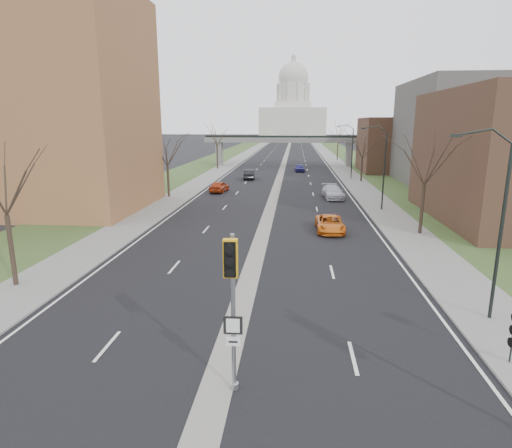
# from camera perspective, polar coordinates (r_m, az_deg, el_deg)

# --- Properties ---
(ground) EXTENTS (700.00, 700.00, 0.00)m
(ground) POSITION_cam_1_polar(r_m,az_deg,el_deg) (16.33, -5.04, -20.15)
(ground) COLOR black
(ground) RESTS_ON ground
(road_surface) EXTENTS (20.00, 600.00, 0.01)m
(road_surface) POSITION_cam_1_polar(r_m,az_deg,el_deg) (163.66, 4.36, 10.09)
(road_surface) COLOR black
(road_surface) RESTS_ON ground
(median_strip) EXTENTS (1.20, 600.00, 0.02)m
(median_strip) POSITION_cam_1_polar(r_m,az_deg,el_deg) (163.66, 4.36, 10.09)
(median_strip) COLOR gray
(median_strip) RESTS_ON ground
(sidewalk_right) EXTENTS (4.00, 600.00, 0.12)m
(sidewalk_right) POSITION_cam_1_polar(r_m,az_deg,el_deg) (163.91, 8.62, 10.01)
(sidewalk_right) COLOR gray
(sidewalk_right) RESTS_ON ground
(sidewalk_left) EXTENTS (4.00, 600.00, 0.12)m
(sidewalk_left) POSITION_cam_1_polar(r_m,az_deg,el_deg) (164.29, 0.10, 10.16)
(sidewalk_left) COLOR gray
(sidewalk_left) RESTS_ON ground
(grass_verge_right) EXTENTS (8.00, 600.00, 0.10)m
(grass_verge_right) POSITION_cam_1_polar(r_m,az_deg,el_deg) (164.37, 10.74, 9.93)
(grass_verge_right) COLOR #314721
(grass_verge_right) RESTS_ON ground
(grass_verge_left) EXTENTS (8.00, 600.00, 0.10)m
(grass_verge_left) POSITION_cam_1_polar(r_m,az_deg,el_deg) (164.93, -2.01, 10.16)
(grass_verge_left) COLOR #314721
(grass_verge_left) RESTS_ON ground
(apartment_building) EXTENTS (25.00, 16.00, 22.00)m
(apartment_building) POSITION_cam_1_polar(r_m,az_deg,el_deg) (52.00, -29.07, 13.89)
(apartment_building) COLOR #935C3A
(apartment_building) RESTS_ON ground
(commercial_block_mid) EXTENTS (18.00, 22.00, 15.00)m
(commercial_block_mid) POSITION_cam_1_polar(r_m,az_deg,el_deg) (70.18, 26.94, 10.66)
(commercial_block_mid) COLOR #504E4A
(commercial_block_mid) RESTS_ON ground
(commercial_block_far) EXTENTS (14.00, 14.00, 10.00)m
(commercial_block_far) POSITION_cam_1_polar(r_m,az_deg,el_deg) (85.72, 18.58, 9.93)
(commercial_block_far) COLOR #4D3224
(commercial_block_far) RESTS_ON ground
(pedestrian_bridge) EXTENTS (34.00, 3.00, 6.45)m
(pedestrian_bridge) POSITION_cam_1_polar(r_m,az_deg,el_deg) (93.52, 3.68, 10.71)
(pedestrian_bridge) COLOR slate
(pedestrian_bridge) RESTS_ON ground
(capitol) EXTENTS (48.00, 42.00, 55.75)m
(capitol) POSITION_cam_1_polar(r_m,az_deg,el_deg) (333.55, 4.92, 14.88)
(capitol) COLOR silver
(capitol) RESTS_ON ground
(streetlight_near) EXTENTS (2.61, 0.20, 8.70)m
(streetlight_near) POSITION_cam_1_polar(r_m,az_deg,el_deg) (21.24, 28.69, 6.17)
(streetlight_near) COLOR black
(streetlight_near) RESTS_ON sidewalk_right
(streetlight_mid) EXTENTS (2.61, 0.20, 8.70)m
(streetlight_mid) POSITION_cam_1_polar(r_m,az_deg,el_deg) (46.22, 15.95, 10.26)
(streetlight_mid) COLOR black
(streetlight_mid) RESTS_ON sidewalk_right
(streetlight_far) EXTENTS (2.61, 0.20, 8.70)m
(streetlight_far) POSITION_cam_1_polar(r_m,az_deg,el_deg) (71.92, 12.16, 11.37)
(streetlight_far) COLOR black
(streetlight_far) RESTS_ON sidewalk_right
(tree_left_a) EXTENTS (7.20, 7.20, 9.40)m
(tree_left_a) POSITION_cam_1_polar(r_m,az_deg,el_deg) (26.57, -30.92, 6.33)
(tree_left_a) COLOR #382B21
(tree_left_a) RESTS_ON sidewalk_left
(tree_left_b) EXTENTS (6.75, 6.75, 8.81)m
(tree_left_b) POSITION_cam_1_polar(r_m,az_deg,el_deg) (53.78, -11.83, 10.06)
(tree_left_b) COLOR #382B21
(tree_left_b) RESTS_ON sidewalk_left
(tree_left_c) EXTENTS (7.65, 7.65, 9.99)m
(tree_left_c) POSITION_cam_1_polar(r_m,az_deg,el_deg) (86.83, -5.25, 11.94)
(tree_left_c) COLOR #382B21
(tree_left_c) RESTS_ON sidewalk_left
(tree_right_a) EXTENTS (7.20, 7.20, 9.40)m
(tree_right_a) POSITION_cam_1_polar(r_m,az_deg,el_deg) (36.98, 21.83, 8.70)
(tree_right_a) COLOR #382B21
(tree_right_a) RESTS_ON sidewalk_right
(tree_right_b) EXTENTS (6.30, 6.30, 8.22)m
(tree_right_b) POSITION_cam_1_polar(r_m,az_deg,el_deg) (69.26, 14.08, 10.27)
(tree_right_b) COLOR #382B21
(tree_right_b) RESTS_ON sidewalk_right
(tree_right_c) EXTENTS (7.65, 7.65, 9.99)m
(tree_right_c) POSITION_cam_1_polar(r_m,az_deg,el_deg) (108.92, 10.93, 12.02)
(tree_right_c) COLOR #382B21
(tree_right_c) RESTS_ON sidewalk_right
(signal_pole_median) EXTENTS (0.64, 0.90, 5.56)m
(signal_pole_median) POSITION_cam_1_polar(r_m,az_deg,el_deg) (13.83, -3.25, -8.43)
(signal_pole_median) COLOR gray
(signal_pole_median) RESTS_ON ground
(car_left_near) EXTENTS (2.32, 4.64, 1.52)m
(car_left_near) POSITION_cam_1_polar(r_m,az_deg,el_deg) (57.65, -4.92, 5.02)
(car_left_near) COLOR #A63312
(car_left_near) RESTS_ON ground
(car_left_far) EXTENTS (1.95, 4.89, 1.58)m
(car_left_far) POSITION_cam_1_polar(r_m,az_deg,el_deg) (70.84, -0.89, 6.63)
(car_left_far) COLOR black
(car_left_far) RESTS_ON ground
(car_right_near) EXTENTS (2.36, 4.98, 1.37)m
(car_right_near) POSITION_cam_1_polar(r_m,az_deg,el_deg) (36.82, 9.83, 0.05)
(car_right_near) COLOR orange
(car_right_near) RESTS_ON ground
(car_right_mid) EXTENTS (2.74, 5.62, 1.57)m
(car_right_mid) POSITION_cam_1_polar(r_m,az_deg,el_deg) (53.31, 10.20, 4.22)
(car_right_mid) COLOR #B7B7C0
(car_right_mid) RESTS_ON ground
(car_right_far) EXTENTS (2.08, 4.38, 1.45)m
(car_right_far) POSITION_cam_1_polar(r_m,az_deg,el_deg) (82.57, 5.82, 7.46)
(car_right_far) COLOR navy
(car_right_far) RESTS_ON ground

